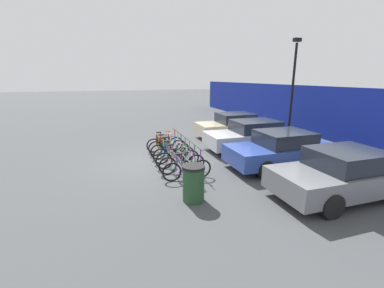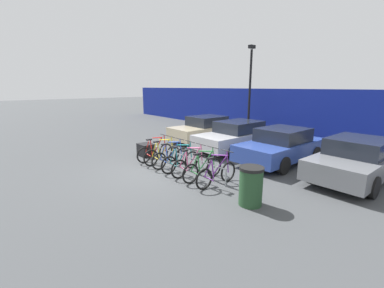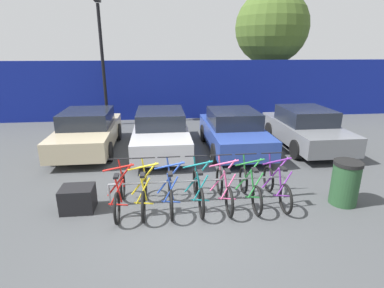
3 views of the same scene
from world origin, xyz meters
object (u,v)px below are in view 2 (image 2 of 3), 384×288
Objects in this scene: bicycle_pink at (191,165)px; car_silver at (237,136)px; bicycle_blue at (171,157)px; car_grey at (356,160)px; bicycle_purple at (217,174)px; lamp_post at (250,85)px; cargo_crate at (146,150)px; bicycle_red at (155,152)px; trash_bin at (251,186)px; car_beige at (206,129)px; bicycle_yellow at (162,154)px; bicycle_green at (203,169)px; bicycle_teal at (181,161)px; car_blue at (281,146)px; bike_rack at (185,158)px.

car_silver is (-1.37, 4.04, 0.31)m from bicycle_pink.
bicycle_blue is 0.42× the size of car_grey.
lamp_post is at bearing 124.73° from bicycle_purple.
car_grey reaches higher than cargo_crate.
car_silver is at bearing 75.41° from bicycle_red.
lamp_post reaches higher than trash_bin.
bicycle_purple is at bearing -1.14° from cargo_crate.
car_beige and car_silver have the same top height.
bicycle_yellow and bicycle_green have the same top height.
bicycle_teal and bicycle_purple have the same top height.
trash_bin reaches higher than cargo_crate.
lamp_post is (-4.94, 4.21, 2.39)m from car_blue.
bicycle_purple is 0.42× the size of car_grey.
bicycle_purple is 2.44× the size of cargo_crate.
bicycle_blue is 0.63m from bicycle_teal.
car_blue is 0.75× the size of lamp_post.
trash_bin is at bearing -7.83° from bicycle_purple.
bike_rack is at bearing 1.27° from cargo_crate.
bike_rack is 2.40× the size of bicycle_teal.
bicycle_green is at bearing -43.77° from car_beige.
bicycle_green is 2.16m from trash_bin.
car_blue reaches higher than cargo_crate.
bicycle_green is 0.39× the size of car_silver.
bicycle_teal and bicycle_green have the same top height.
car_beige is 1.00× the size of car_blue.
lamp_post is (-2.01, 7.97, 2.70)m from bicycle_yellow.
car_beige is 2.52m from car_silver.
lamp_post is (-3.80, 7.97, 2.70)m from bicycle_pink.
bicycle_yellow is (0.53, 0.00, 0.00)m from bicycle_red.
bicycle_green is (2.39, 0.00, 0.00)m from bicycle_yellow.
bicycle_red reaches higher than cargo_crate.
bicycle_red is 1.00× the size of bicycle_purple.
bicycle_blue is at bearing -178.92° from bicycle_teal.
car_beige is at bearing 120.41° from bicycle_blue.
car_blue is at bearing 40.00° from cargo_crate.
bicycle_pink is 2.44× the size of cargo_crate.
car_blue is (3.46, 3.76, 0.31)m from bicycle_red.
car_blue reaches higher than bicycle_red.
bicycle_green is at bearing -7.41° from bike_rack.
bicycle_purple is 1.66× the size of trash_bin.
bicycle_pink is at bearing 1.08° from bicycle_teal.
bike_rack is 1.79m from bicycle_purple.
lamp_post is 10.83m from trash_bin.
car_beige is 3.97× the size of trash_bin.
bicycle_teal is 4.13m from car_silver.
car_blue is (5.02, -0.53, -0.00)m from car_beige.
bicycle_red is 0.39× the size of car_silver.
bicycle_red is at bearing -178.92° from bicycle_teal.
bicycle_yellow is 1.46m from cargo_crate.
bicycle_red reaches higher than bike_rack.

